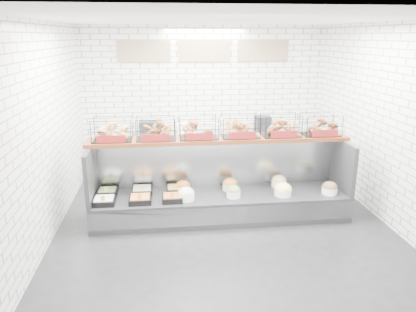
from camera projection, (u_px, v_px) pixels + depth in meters
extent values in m
plane|color=black|center=(223.00, 225.00, 6.23)|extent=(5.50, 5.50, 0.00)
cube|color=white|center=(204.00, 101.00, 8.42)|extent=(5.00, 0.02, 3.00)
cube|color=white|center=(44.00, 134.00, 5.53)|extent=(0.02, 5.50, 3.00)
cube|color=white|center=(389.00, 126.00, 6.07)|extent=(0.02, 5.50, 3.00)
cube|color=white|center=(226.00, 19.00, 5.37)|extent=(5.00, 5.50, 0.02)
cube|color=tan|center=(144.00, 51.00, 7.98)|extent=(1.05, 0.03, 0.42)
cube|color=tan|center=(204.00, 51.00, 8.11)|extent=(1.05, 0.03, 0.42)
cube|color=tan|center=(263.00, 51.00, 8.24)|extent=(1.05, 0.03, 0.42)
cube|color=black|center=(221.00, 205.00, 6.46)|extent=(4.00, 0.90, 0.40)
cube|color=#93969B|center=(225.00, 216.00, 6.04)|extent=(4.00, 0.03, 0.28)
cube|color=#93969B|center=(217.00, 162.00, 6.68)|extent=(4.00, 0.08, 0.80)
cube|color=black|center=(91.00, 174.00, 6.07)|extent=(0.06, 0.90, 0.80)
cube|color=black|center=(342.00, 165.00, 6.50)|extent=(0.06, 0.90, 0.80)
cube|color=black|center=(104.00, 201.00, 6.00)|extent=(0.32, 0.32, 0.08)
cube|color=white|center=(104.00, 199.00, 5.99)|extent=(0.27, 0.27, 0.04)
cube|color=gold|center=(103.00, 198.00, 5.87)|extent=(0.06, 0.01, 0.08)
cube|color=black|center=(108.00, 192.00, 6.34)|extent=(0.29, 0.29, 0.08)
cube|color=olive|center=(107.00, 190.00, 6.33)|extent=(0.25, 0.25, 0.04)
cube|color=gold|center=(106.00, 189.00, 6.21)|extent=(0.06, 0.01, 0.08)
cube|color=black|center=(140.00, 200.00, 6.06)|extent=(0.33, 0.33, 0.08)
cube|color=orange|center=(140.00, 197.00, 6.05)|extent=(0.28, 0.28, 0.04)
cube|color=gold|center=(140.00, 197.00, 5.93)|extent=(0.06, 0.01, 0.08)
cube|color=black|center=(142.00, 191.00, 6.41)|extent=(0.32, 0.32, 0.08)
cube|color=silver|center=(142.00, 189.00, 6.40)|extent=(0.27, 0.27, 0.04)
cube|color=gold|center=(142.00, 188.00, 6.28)|extent=(0.06, 0.01, 0.08)
cube|color=black|center=(172.00, 198.00, 6.11)|extent=(0.30, 0.30, 0.08)
cube|color=#BE6728|center=(172.00, 196.00, 6.10)|extent=(0.26, 0.26, 0.04)
cube|color=gold|center=(172.00, 195.00, 5.98)|extent=(0.06, 0.01, 0.08)
cube|color=black|center=(176.00, 190.00, 6.46)|extent=(0.29, 0.29, 0.08)
cube|color=#CDBD69|center=(176.00, 187.00, 6.45)|extent=(0.25, 0.25, 0.04)
cube|color=gold|center=(176.00, 187.00, 6.33)|extent=(0.06, 0.01, 0.08)
cylinder|color=white|center=(186.00, 197.00, 6.13)|extent=(0.26, 0.26, 0.11)
ellipsoid|color=silver|center=(186.00, 193.00, 6.11)|extent=(0.25, 0.25, 0.18)
cylinder|color=white|center=(183.00, 189.00, 6.45)|extent=(0.23, 0.23, 0.11)
ellipsoid|color=orange|center=(183.00, 185.00, 6.44)|extent=(0.22, 0.22, 0.16)
cylinder|color=white|center=(233.00, 194.00, 6.24)|extent=(0.22, 0.22, 0.11)
ellipsoid|color=#6C924A|center=(234.00, 190.00, 6.22)|extent=(0.21, 0.21, 0.15)
cylinder|color=white|center=(230.00, 187.00, 6.54)|extent=(0.24, 0.24, 0.11)
ellipsoid|color=orange|center=(230.00, 183.00, 6.52)|extent=(0.24, 0.24, 0.17)
cylinder|color=white|center=(283.00, 192.00, 6.31)|extent=(0.27, 0.27, 0.11)
ellipsoid|color=#F7F27E|center=(283.00, 188.00, 6.29)|extent=(0.26, 0.26, 0.18)
cylinder|color=white|center=(279.00, 184.00, 6.67)|extent=(0.24, 0.24, 0.11)
ellipsoid|color=#DCC087|center=(279.00, 180.00, 6.65)|extent=(0.24, 0.24, 0.17)
cylinder|color=white|center=(329.00, 190.00, 6.38)|extent=(0.24, 0.24, 0.11)
ellipsoid|color=brown|center=(330.00, 187.00, 6.36)|extent=(0.24, 0.24, 0.17)
cube|color=#451E0E|center=(219.00, 139.00, 6.37)|extent=(4.10, 0.50, 0.06)
cube|color=black|center=(112.00, 129.00, 6.14)|extent=(0.60, 0.38, 0.34)
cube|color=maroon|center=(111.00, 139.00, 5.97)|extent=(0.42, 0.02, 0.11)
cube|color=black|center=(156.00, 128.00, 6.21)|extent=(0.60, 0.38, 0.34)
cube|color=maroon|center=(156.00, 138.00, 6.05)|extent=(0.42, 0.02, 0.11)
cube|color=black|center=(198.00, 127.00, 6.28)|extent=(0.60, 0.38, 0.34)
cube|color=maroon|center=(200.00, 137.00, 6.12)|extent=(0.42, 0.02, 0.11)
cube|color=black|center=(240.00, 126.00, 6.35)|extent=(0.60, 0.38, 0.34)
cube|color=maroon|center=(242.00, 135.00, 6.19)|extent=(0.42, 0.02, 0.11)
cube|color=black|center=(281.00, 125.00, 6.42)|extent=(0.60, 0.38, 0.34)
cube|color=maroon|center=(284.00, 134.00, 6.26)|extent=(0.42, 0.02, 0.11)
cube|color=black|center=(321.00, 124.00, 6.50)|extent=(0.60, 0.38, 0.34)
cube|color=maroon|center=(325.00, 133.00, 6.33)|extent=(0.42, 0.02, 0.11)
cube|color=#93969B|center=(206.00, 153.00, 8.42)|extent=(4.00, 0.60, 0.90)
cube|color=black|center=(149.00, 127.00, 8.18)|extent=(0.40, 0.30, 0.24)
cube|color=silver|center=(186.00, 128.00, 8.26)|extent=(0.35, 0.28, 0.18)
cylinder|color=orange|center=(228.00, 126.00, 8.36)|extent=(0.09, 0.09, 0.22)
cube|color=black|center=(263.00, 123.00, 8.41)|extent=(0.30, 0.30, 0.30)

